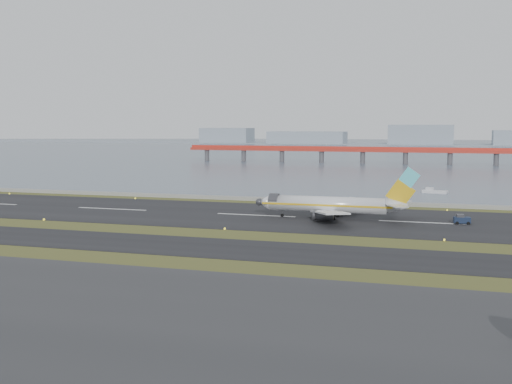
% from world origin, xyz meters
% --- Properties ---
extents(ground, '(1000.00, 1000.00, 0.00)m').
position_xyz_m(ground, '(0.00, 0.00, 0.00)').
color(ground, '#354418').
rests_on(ground, ground).
extents(apron_strip, '(1000.00, 50.00, 0.10)m').
position_xyz_m(apron_strip, '(0.00, -55.00, 0.05)').
color(apron_strip, '#2A2B2D').
rests_on(apron_strip, ground).
extents(taxiway_strip, '(1000.00, 18.00, 0.10)m').
position_xyz_m(taxiway_strip, '(0.00, -12.00, 0.05)').
color(taxiway_strip, black).
rests_on(taxiway_strip, ground).
extents(runway_strip, '(1000.00, 45.00, 0.10)m').
position_xyz_m(runway_strip, '(0.00, 30.00, 0.05)').
color(runway_strip, black).
rests_on(runway_strip, ground).
extents(seawall, '(1000.00, 2.50, 1.00)m').
position_xyz_m(seawall, '(0.00, 60.00, 0.50)').
color(seawall, gray).
rests_on(seawall, ground).
extents(bay_water, '(1400.00, 800.00, 1.30)m').
position_xyz_m(bay_water, '(0.00, 460.00, 0.00)').
color(bay_water, '#424F5E').
rests_on(bay_water, ground).
extents(red_pier, '(260.00, 5.00, 10.20)m').
position_xyz_m(red_pier, '(20.00, 250.00, 7.28)').
color(red_pier, red).
rests_on(red_pier, ground).
extents(far_shoreline, '(1400.00, 80.00, 60.50)m').
position_xyz_m(far_shoreline, '(13.62, 620.00, 6.07)').
color(far_shoreline, '#8995A1').
rests_on(far_shoreline, ground).
extents(airliner, '(38.52, 32.89, 12.80)m').
position_xyz_m(airliner, '(19.34, 29.47, 3.46)').
color(airliner, silver).
rests_on(airliner, ground).
extents(pushback_tug, '(3.85, 2.63, 2.28)m').
position_xyz_m(pushback_tug, '(48.35, 30.34, 1.11)').
color(pushback_tug, '#141F38').
rests_on(pushback_tug, ground).
extents(workboat_near, '(8.34, 4.19, 1.94)m').
position_xyz_m(workboat_near, '(40.33, 96.16, 0.61)').
color(workboat_near, silver).
rests_on(workboat_near, ground).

